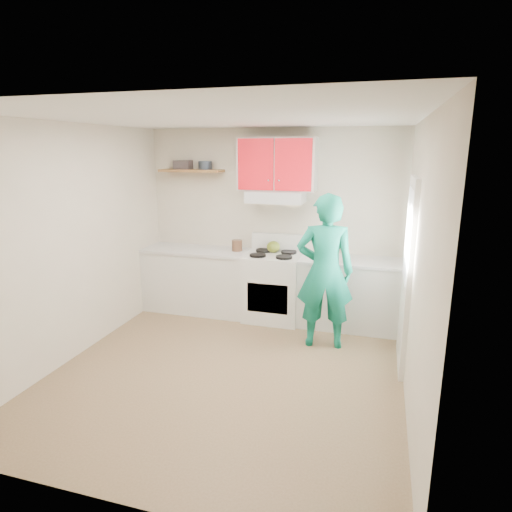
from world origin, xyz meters
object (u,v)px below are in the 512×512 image
(stove, at_px, (273,287))
(kettle, at_px, (273,247))
(crock, at_px, (237,246))
(person, at_px, (325,272))
(tin, at_px, (205,165))

(stove, distance_m, kettle, 0.56)
(stove, xyz_separation_m, crock, (-0.55, 0.08, 0.53))
(stove, height_order, kettle, kettle)
(kettle, distance_m, crock, 0.52)
(stove, distance_m, crock, 0.77)
(crock, bearing_deg, stove, -8.31)
(person, bearing_deg, kettle, -52.99)
(crock, bearing_deg, tin, 166.48)
(kettle, relative_size, person, 0.10)
(tin, bearing_deg, stove, -10.82)
(stove, relative_size, crock, 5.25)
(person, bearing_deg, tin, -34.04)
(kettle, relative_size, crock, 1.07)
(stove, relative_size, person, 0.50)
(stove, height_order, person, person)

